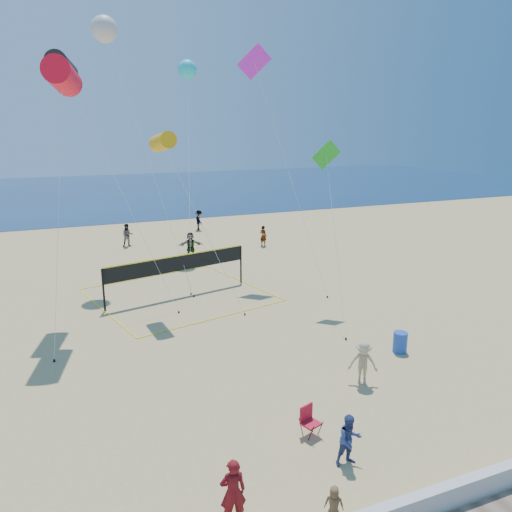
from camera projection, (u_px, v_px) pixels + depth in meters
name	position (u px, v px, depth m)	size (l,w,h in m)	color
ground	(290.00, 460.00, 13.83)	(120.00, 120.00, 0.00)	tan
ocean	(92.00, 192.00, 69.25)	(140.00, 50.00, 0.03)	navy
woman	(233.00, 492.00, 11.44)	(0.62, 0.41, 1.70)	maroon
toddler	(334.00, 505.00, 10.80)	(0.43, 0.28, 0.88)	brown
bystander_a	(349.00, 440.00, 13.51)	(0.72, 0.56, 1.48)	navy
bystander_b	(363.00, 363.00, 17.76)	(1.04, 0.60, 1.61)	tan
far_person_1	(191.00, 245.00, 34.76)	(1.68, 0.54, 1.81)	gray
far_person_2	(263.00, 236.00, 38.16)	(0.58, 0.38, 1.59)	gray
far_person_3	(128.00, 235.00, 38.03)	(0.85, 0.67, 1.76)	gray
far_person_4	(199.00, 220.00, 43.98)	(1.14, 0.66, 1.76)	gray
camp_chair	(309.00, 419.00, 14.84)	(0.63, 0.73, 1.04)	red
trash_barrel	(400.00, 342.00, 20.34)	(0.57, 0.57, 0.85)	#1B46B1
volleyball_net	(178.00, 268.00, 26.89)	(10.12, 10.01, 2.25)	black
kite_0	(62.00, 77.00, 20.59)	(2.34, 5.15, 11.70)	red
kite_1	(62.00, 67.00, 22.58)	(5.10, 4.00, 12.19)	black
kite_2	(163.00, 142.00, 23.58)	(3.62, 3.74, 8.77)	gold
kite_4	(327.00, 165.00, 24.26)	(2.25, 4.97, 8.34)	green
kite_5	(258.00, 72.00, 28.45)	(2.75, 6.45, 13.53)	#F125E2
kite_6	(104.00, 29.00, 27.62)	(3.81, 6.77, 14.89)	silver
kite_7	(187.00, 69.00, 33.77)	(3.50, 10.33, 13.31)	#20CFE1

